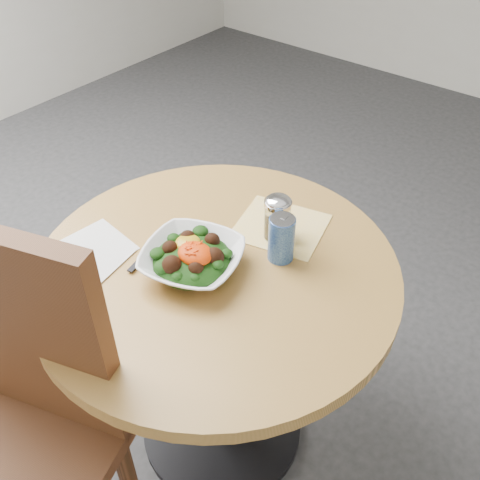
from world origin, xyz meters
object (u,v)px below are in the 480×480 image
at_px(spice_shaker, 277,218).
at_px(salad_bowl, 192,259).
at_px(chair, 4,426).
at_px(beverage_can, 281,238).

bearing_deg(spice_shaker, salad_bowl, -111.29).
relative_size(salad_bowl, spice_shaker, 2.36).
xyz_separation_m(chair, spice_shaker, (0.19, 0.72, 0.22)).
bearing_deg(chair, beverage_can, 69.65).
distance_m(salad_bowl, beverage_can, 0.22).
relative_size(salad_bowl, beverage_can, 2.37).
distance_m(chair, spice_shaker, 0.78).
bearing_deg(chair, salad_bowl, 78.02).
bearing_deg(beverage_can, chair, -110.35).
bearing_deg(beverage_can, spice_shaker, 132.84).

